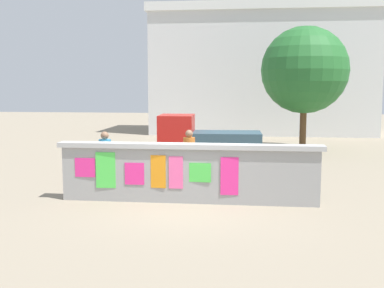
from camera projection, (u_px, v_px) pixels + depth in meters
name	position (u px, v px, depth m)	size (l,w,h in m)	color
ground	(212.00, 155.00, 19.33)	(60.00, 60.00, 0.00)	gray
poster_wall	(188.00, 172.00, 11.35)	(6.54, 0.42, 1.47)	#999999
auto_rickshaw_truck	(204.00, 142.00, 16.46)	(3.65, 1.63, 1.85)	black
motorcycle	(249.00, 173.00, 12.88)	(1.87, 0.70, 0.87)	black
bicycle_near	(134.00, 168.00, 14.17)	(1.69, 0.49, 0.95)	black
person_walking	(189.00, 152.00, 13.31)	(0.44, 0.44, 1.62)	yellow
person_bystander	(105.00, 154.00, 12.81)	(0.46, 0.46, 1.62)	#D83F72
tree_roadside	(305.00, 70.00, 20.43)	(3.85, 3.85, 5.50)	brown
building_background	(261.00, 71.00, 28.38)	(13.43, 5.39, 7.62)	silver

